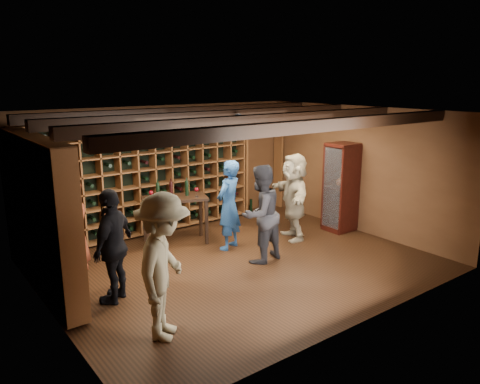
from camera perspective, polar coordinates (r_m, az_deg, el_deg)
ground at (r=7.92m, az=-0.19°, el=-8.69°), size 6.00×6.00×0.00m
room_shell at (r=7.39m, az=-0.45°, el=9.07°), size 6.00×6.00×6.00m
wine_rack_back at (r=9.25m, az=-11.53°, el=1.78°), size 4.65×0.30×2.20m
wine_rack_left at (r=7.12m, az=-23.04°, el=-2.63°), size 0.30×2.65×2.20m
crate_shelf at (r=10.74m, az=2.68°, el=5.94°), size 1.20×0.32×2.07m
display_cabinet at (r=9.58m, az=12.17°, el=0.36°), size 0.55×0.50×1.75m
man_blue_shirt at (r=8.35m, az=-1.39°, el=-1.61°), size 0.70×0.59×1.62m
man_grey_suit at (r=7.77m, az=2.52°, el=-2.70°), size 0.89×0.74×1.65m
guest_red_floral at (r=7.98m, az=-19.87°, el=-3.31°), size 0.72×0.89×1.59m
guest_woman_black at (r=6.63m, az=-15.19°, el=-6.33°), size 0.97×0.90×1.60m
guest_khaki at (r=5.56m, az=-9.29°, el=-9.01°), size 1.26×1.29×1.77m
guest_beige at (r=8.95m, az=6.56°, el=-0.54°), size 1.10×1.60×1.66m
tasting_table at (r=8.73m, az=-7.98°, el=-1.28°), size 1.30×0.94×1.17m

